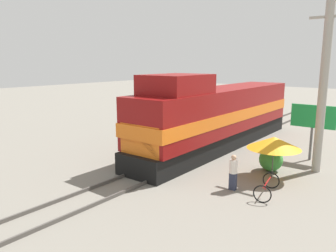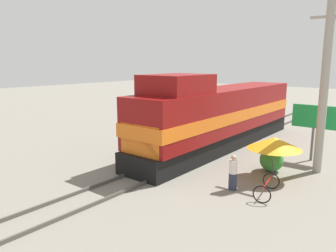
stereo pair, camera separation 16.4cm
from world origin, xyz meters
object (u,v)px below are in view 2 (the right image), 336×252
at_px(billboard_sign, 314,119).
at_px(vendor_umbrella, 274,143).
at_px(utility_pole, 324,86).
at_px(person_bystander, 233,171).
at_px(locomotive, 218,116).
at_px(bicycle, 267,187).

bearing_deg(billboard_sign, vendor_umbrella, -98.35).
xyz_separation_m(utility_pole, vendor_umbrella, (-1.41, -2.33, -2.62)).
bearing_deg(billboard_sign, person_bystander, -101.91).
distance_m(locomotive, person_bystander, 7.29).
xyz_separation_m(locomotive, person_bystander, (4.16, -5.86, -1.23)).
xyz_separation_m(vendor_umbrella, billboard_sign, (0.62, 4.20, 0.61)).
distance_m(locomotive, bicycle, 8.03).
distance_m(utility_pole, person_bystander, 6.38).
bearing_deg(person_bystander, billboard_sign, 78.09).
distance_m(vendor_umbrella, person_bystander, 2.79).
relative_size(utility_pole, vendor_umbrella, 3.42).
distance_m(billboard_sign, person_bystander, 7.03).
bearing_deg(person_bystander, locomotive, 125.36).
xyz_separation_m(locomotive, billboard_sign, (5.57, 0.86, 0.28)).
bearing_deg(billboard_sign, utility_pole, -66.90).
bearing_deg(locomotive, utility_pole, -9.00).
bearing_deg(utility_pole, billboard_sign, 113.10).
bearing_deg(utility_pole, vendor_umbrella, -121.23).
relative_size(billboard_sign, person_bystander, 2.00).
xyz_separation_m(vendor_umbrella, bicycle, (0.60, -2.20, -1.36)).
xyz_separation_m(utility_pole, bicycle, (-0.81, -4.53, -3.98)).
xyz_separation_m(vendor_umbrella, person_bystander, (-0.80, -2.52, -0.89)).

